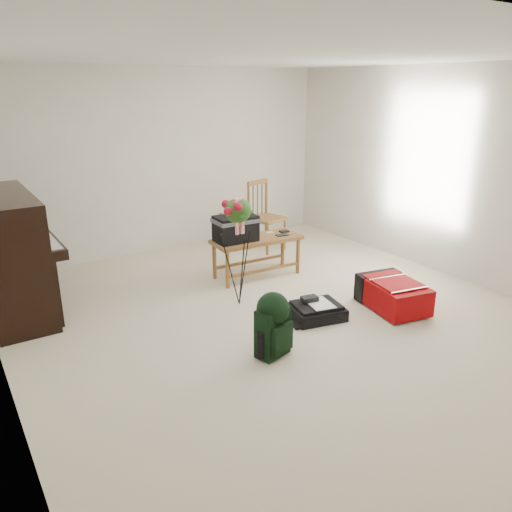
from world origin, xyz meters
TOP-DOWN VIEW (x-y plane):
  - floor at (0.00, 0.00)m, footprint 5.00×5.50m
  - ceiling at (0.00, 0.00)m, footprint 5.00×5.50m
  - wall_back at (0.00, 2.75)m, footprint 5.00×0.04m
  - wall_right at (2.50, 0.00)m, footprint 0.04×5.50m
  - piano at (-2.19, 1.60)m, footprint 0.71×1.50m
  - bench at (0.27, 1.10)m, footprint 1.12×0.50m
  - dining_chair at (1.17, 1.94)m, footprint 0.51×0.51m
  - red_suitcase at (1.14, -0.45)m, footprint 0.62×0.81m
  - black_duffel at (0.32, -0.23)m, footprint 0.59×0.51m
  - green_backpack at (-0.47, -0.60)m, footprint 0.33×0.31m
  - flower_stand at (-0.16, 0.49)m, footprint 0.48×0.48m

SIDE VIEW (x-z plane):
  - floor at x=0.00m, z-range -0.01..0.01m
  - black_duffel at x=0.32m, z-range -0.03..0.19m
  - red_suitcase at x=1.14m, z-range 0.01..0.32m
  - green_backpack at x=-0.47m, z-range 0.03..0.62m
  - dining_chair at x=1.17m, z-range -0.01..0.97m
  - flower_stand at x=-0.16m, z-range -0.02..1.20m
  - bench at x=0.27m, z-range 0.17..1.02m
  - piano at x=-2.19m, z-range -0.03..1.22m
  - wall_back at x=0.00m, z-range 0.00..2.50m
  - wall_right at x=2.50m, z-range 0.00..2.50m
  - ceiling at x=0.00m, z-range 2.50..2.50m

